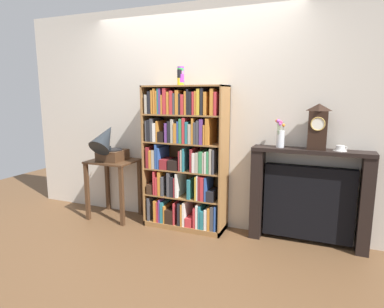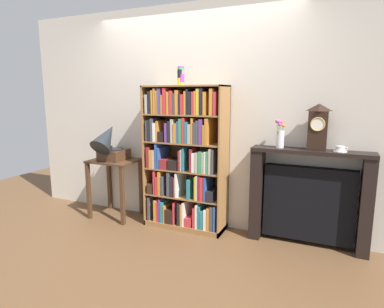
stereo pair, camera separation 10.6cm
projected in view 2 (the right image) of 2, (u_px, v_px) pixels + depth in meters
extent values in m
cube|color=brown|center=(182.00, 230.00, 3.90)|extent=(8.14, 6.40, 0.02)
cube|color=beige|center=(208.00, 118.00, 3.86)|extent=(5.14, 0.08, 2.60)
cube|color=olive|center=(150.00, 155.00, 4.02)|extent=(0.02, 0.36, 1.67)
cube|color=olive|center=(224.00, 162.00, 3.64)|extent=(0.02, 0.36, 1.67)
cube|color=brown|center=(191.00, 156.00, 3.99)|extent=(0.96, 0.01, 1.67)
cube|color=olive|center=(185.00, 86.00, 3.68)|extent=(0.96, 0.36, 0.02)
cube|color=olive|center=(186.00, 224.00, 3.98)|extent=(0.96, 0.36, 0.06)
cube|color=#424247|center=(154.00, 206.00, 4.08)|extent=(0.02, 0.27, 0.29)
cube|color=orange|center=(161.00, 208.00, 4.07)|extent=(0.04, 0.31, 0.26)
cube|color=#C63338|center=(162.00, 209.00, 4.03)|extent=(0.02, 0.24, 0.25)
cube|color=#663884|center=(165.00, 208.00, 4.04)|extent=(0.02, 0.31, 0.28)
cube|color=teal|center=(166.00, 210.00, 4.00)|extent=(0.04, 0.24, 0.25)
cube|color=orange|center=(169.00, 211.00, 4.00)|extent=(0.02, 0.27, 0.21)
cube|color=black|center=(173.00, 214.00, 3.97)|extent=(0.10, 0.24, 0.17)
cube|color=#C63338|center=(179.00, 210.00, 3.97)|extent=(0.02, 0.31, 0.26)
cube|color=black|center=(183.00, 211.00, 3.93)|extent=(0.03, 0.28, 0.27)
cube|color=orange|center=(186.00, 212.00, 3.93)|extent=(0.02, 0.31, 0.26)
cube|color=white|center=(188.00, 211.00, 3.91)|extent=(0.03, 0.28, 0.28)
cube|color=#C63338|center=(192.00, 219.00, 3.89)|extent=(0.08, 0.26, 0.11)
cube|color=#C63338|center=(198.00, 215.00, 3.85)|extent=(0.03, 0.28, 0.24)
cube|color=white|center=(201.00, 213.00, 3.85)|extent=(0.03, 0.30, 0.28)
cube|color=teal|center=(202.00, 215.00, 3.82)|extent=(0.02, 0.26, 0.27)
cube|color=teal|center=(206.00, 217.00, 3.83)|extent=(0.04, 0.30, 0.21)
cube|color=white|center=(208.00, 217.00, 3.79)|extent=(0.03, 0.25, 0.24)
cube|color=orange|center=(212.00, 216.00, 3.79)|extent=(0.03, 0.29, 0.26)
cube|color=#424247|center=(215.00, 216.00, 3.77)|extent=(0.04, 0.29, 0.28)
cube|color=#2D519E|center=(218.00, 216.00, 3.75)|extent=(0.02, 0.27, 0.29)
cube|color=olive|center=(185.00, 195.00, 3.91)|extent=(0.93, 0.34, 0.02)
cube|color=#382316|center=(154.00, 187.00, 4.02)|extent=(0.07, 0.25, 0.12)
cube|color=#C63338|center=(159.00, 181.00, 3.98)|extent=(0.02, 0.24, 0.28)
cube|color=#C63338|center=(161.00, 184.00, 3.98)|extent=(0.03, 0.26, 0.22)
cube|color=orange|center=(164.00, 182.00, 3.95)|extent=(0.03, 0.24, 0.28)
cube|color=#424247|center=(167.00, 184.00, 3.96)|extent=(0.03, 0.29, 0.23)
cube|color=#424247|center=(173.00, 183.00, 3.91)|extent=(0.04, 0.25, 0.29)
cube|color=black|center=(177.00, 184.00, 3.92)|extent=(0.04, 0.31, 0.24)
cube|color=maroon|center=(179.00, 185.00, 3.90)|extent=(0.02, 0.29, 0.23)
cube|color=white|center=(181.00, 183.00, 3.88)|extent=(0.02, 0.29, 0.28)
cube|color=teal|center=(193.00, 187.00, 3.83)|extent=(0.03, 0.30, 0.23)
cube|color=gold|center=(199.00, 186.00, 3.78)|extent=(0.02, 0.27, 0.27)
cube|color=white|center=(201.00, 185.00, 3.78)|extent=(0.02, 0.29, 0.29)
cube|color=maroon|center=(202.00, 187.00, 3.75)|extent=(0.03, 0.25, 0.28)
cube|color=#C63338|center=(206.00, 187.00, 3.76)|extent=(0.04, 0.29, 0.27)
cube|color=#2D519E|center=(209.00, 187.00, 3.73)|extent=(0.02, 0.27, 0.27)
cube|color=black|center=(212.00, 195.00, 3.70)|extent=(0.08, 0.21, 0.12)
cube|color=olive|center=(185.00, 169.00, 3.86)|extent=(0.93, 0.34, 0.02)
cube|color=maroon|center=(153.00, 156.00, 3.96)|extent=(0.04, 0.26, 0.25)
cube|color=orange|center=(155.00, 158.00, 3.94)|extent=(0.03, 0.24, 0.21)
cube|color=#B2A893|center=(159.00, 157.00, 3.95)|extent=(0.04, 0.30, 0.22)
cube|color=#2D519E|center=(162.00, 155.00, 3.94)|extent=(0.02, 0.31, 0.29)
cube|color=#2D519E|center=(163.00, 157.00, 3.92)|extent=(0.02, 0.29, 0.25)
cube|color=maroon|center=(167.00, 163.00, 3.87)|extent=(0.09, 0.20, 0.12)
cube|color=black|center=(177.00, 164.00, 3.84)|extent=(0.12, 0.25, 0.12)
cube|color=maroon|center=(184.00, 159.00, 3.82)|extent=(0.02, 0.30, 0.23)
cube|color=#B2A893|center=(185.00, 159.00, 3.78)|extent=(0.02, 0.24, 0.24)
cube|color=teal|center=(187.00, 158.00, 3.78)|extent=(0.02, 0.27, 0.26)
cube|color=maroon|center=(195.00, 159.00, 3.74)|extent=(0.02, 0.26, 0.26)
cube|color=white|center=(197.00, 161.00, 3.73)|extent=(0.03, 0.24, 0.22)
cube|color=#B2A893|center=(200.00, 161.00, 3.71)|extent=(0.03, 0.24, 0.22)
cube|color=#388E56|center=(205.00, 160.00, 3.72)|extent=(0.04, 0.30, 0.24)
cube|color=#B2A893|center=(206.00, 162.00, 3.68)|extent=(0.02, 0.25, 0.23)
cube|color=white|center=(209.00, 161.00, 3.68)|extent=(0.02, 0.28, 0.24)
cube|color=#388E56|center=(211.00, 161.00, 3.66)|extent=(0.02, 0.24, 0.25)
cube|color=#B2A893|center=(213.00, 160.00, 3.64)|extent=(0.03, 0.25, 0.28)
cube|color=#424247|center=(216.00, 161.00, 3.64)|extent=(0.02, 0.27, 0.27)
cube|color=olive|center=(185.00, 142.00, 3.80)|extent=(0.93, 0.34, 0.02)
cube|color=#424247|center=(152.00, 130.00, 3.93)|extent=(0.02, 0.30, 0.24)
cube|color=black|center=(154.00, 130.00, 3.90)|extent=(0.03, 0.26, 0.25)
cube|color=#424247|center=(157.00, 129.00, 3.90)|extent=(0.03, 0.30, 0.26)
cube|color=white|center=(160.00, 131.00, 3.88)|extent=(0.04, 0.28, 0.21)
cube|color=orange|center=(162.00, 131.00, 3.85)|extent=(0.02, 0.25, 0.24)
cube|color=black|center=(165.00, 136.00, 3.84)|extent=(0.07, 0.24, 0.12)
cube|color=#663884|center=(170.00, 132.00, 3.80)|extent=(0.03, 0.24, 0.22)
cube|color=black|center=(174.00, 131.00, 3.80)|extent=(0.03, 0.27, 0.24)
cube|color=#B2A893|center=(176.00, 130.00, 3.77)|extent=(0.03, 0.24, 0.26)
cube|color=orange|center=(179.00, 132.00, 3.75)|extent=(0.04, 0.24, 0.22)
cube|color=#2D519E|center=(183.00, 131.00, 3.76)|extent=(0.02, 0.29, 0.24)
cube|color=#388E56|center=(185.00, 130.00, 3.74)|extent=(0.03, 0.27, 0.27)
cube|color=#C63338|center=(188.00, 130.00, 3.74)|extent=(0.03, 0.30, 0.28)
cube|color=teal|center=(190.00, 132.00, 3.71)|extent=(0.03, 0.27, 0.24)
cube|color=#B2A893|center=(193.00, 133.00, 3.69)|extent=(0.03, 0.25, 0.22)
cube|color=orange|center=(196.00, 130.00, 3.68)|extent=(0.02, 0.26, 0.28)
cube|color=#424247|center=(199.00, 132.00, 3.67)|extent=(0.03, 0.27, 0.24)
cube|color=#424247|center=(201.00, 132.00, 3.65)|extent=(0.03, 0.26, 0.26)
cube|color=#663884|center=(205.00, 131.00, 3.65)|extent=(0.04, 0.30, 0.28)
cube|color=orange|center=(208.00, 134.00, 3.65)|extent=(0.02, 0.31, 0.22)
cube|color=orange|center=(211.00, 131.00, 3.62)|extent=(0.04, 0.30, 0.28)
cube|color=olive|center=(185.00, 115.00, 3.74)|extent=(0.93, 0.34, 0.02)
cube|color=#B2A893|center=(151.00, 104.00, 3.85)|extent=(0.03, 0.26, 0.22)
cube|color=black|center=(154.00, 102.00, 3.82)|extent=(0.04, 0.24, 0.25)
cube|color=orange|center=(158.00, 102.00, 3.84)|extent=(0.02, 0.30, 0.26)
cube|color=orange|center=(160.00, 101.00, 3.83)|extent=(0.02, 0.31, 0.28)
cube|color=orange|center=(162.00, 102.00, 3.81)|extent=(0.02, 0.29, 0.26)
cube|color=teal|center=(164.00, 101.00, 3.81)|extent=(0.02, 0.31, 0.28)
cube|color=#663884|center=(165.00, 101.00, 3.79)|extent=(0.02, 0.28, 0.28)
cube|color=orange|center=(167.00, 104.00, 3.77)|extent=(0.02, 0.26, 0.21)
cube|color=#C63338|center=(169.00, 101.00, 3.75)|extent=(0.04, 0.25, 0.29)
cube|color=orange|center=(173.00, 103.00, 3.76)|extent=(0.03, 0.30, 0.25)
cube|color=#C63338|center=(177.00, 102.00, 3.74)|extent=(0.04, 0.30, 0.26)
cube|color=#424247|center=(178.00, 104.00, 3.71)|extent=(0.02, 0.26, 0.23)
cube|color=orange|center=(181.00, 102.00, 3.70)|extent=(0.04, 0.27, 0.26)
cube|color=black|center=(184.00, 104.00, 3.68)|extent=(0.02, 0.25, 0.23)
cube|color=#C63338|center=(186.00, 104.00, 3.67)|extent=(0.04, 0.25, 0.22)
cube|color=orange|center=(189.00, 103.00, 3.64)|extent=(0.02, 0.24, 0.25)
cube|color=black|center=(192.00, 102.00, 3.65)|extent=(0.02, 0.27, 0.28)
cube|color=black|center=(194.00, 103.00, 3.65)|extent=(0.03, 0.29, 0.25)
cube|color=#C63338|center=(197.00, 103.00, 3.62)|extent=(0.02, 0.25, 0.25)
cube|color=orange|center=(199.00, 103.00, 3.62)|extent=(0.02, 0.28, 0.25)
cube|color=gold|center=(203.00, 102.00, 3.61)|extent=(0.03, 0.31, 0.28)
cube|color=black|center=(205.00, 102.00, 3.58)|extent=(0.03, 0.26, 0.28)
cube|color=orange|center=(208.00, 103.00, 3.57)|extent=(0.03, 0.27, 0.25)
cube|color=orange|center=(215.00, 102.00, 3.54)|extent=(0.04, 0.28, 0.28)
cube|color=#C63338|center=(219.00, 103.00, 3.53)|extent=(0.03, 0.28, 0.25)
cylinder|color=yellow|center=(181.00, 81.00, 3.70)|extent=(0.08, 0.08, 0.09)
cylinder|color=green|center=(181.00, 80.00, 3.70)|extent=(0.08, 0.08, 0.09)
cylinder|color=purple|center=(181.00, 78.00, 3.70)|extent=(0.08, 0.08, 0.09)
cylinder|color=#28B2B7|center=(181.00, 77.00, 3.69)|extent=(0.08, 0.08, 0.09)
cylinder|color=pink|center=(181.00, 75.00, 3.69)|extent=(0.08, 0.08, 0.09)
cylinder|color=black|center=(181.00, 74.00, 3.69)|extent=(0.08, 0.08, 0.09)
cylinder|color=green|center=(181.00, 72.00, 3.69)|extent=(0.08, 0.08, 0.09)
cylinder|color=purple|center=(181.00, 71.00, 3.68)|extent=(0.08, 0.08, 0.09)
cube|color=#472D1C|center=(114.00, 161.00, 4.18)|extent=(0.58, 0.48, 0.02)
cube|color=#472D1C|center=(89.00, 191.00, 4.17)|extent=(0.04, 0.04, 0.73)
cube|color=#472D1C|center=(122.00, 196.00, 3.96)|extent=(0.04, 0.04, 0.73)
cube|color=#472D1C|center=(109.00, 183.00, 4.54)|extent=(0.04, 0.04, 0.73)
cube|color=#472D1C|center=(141.00, 187.00, 4.33)|extent=(0.04, 0.04, 0.73)
cube|color=#472D1C|center=(114.00, 155.00, 4.17)|extent=(0.30, 0.32, 0.13)
cylinder|color=black|center=(114.00, 149.00, 4.16)|extent=(0.25, 0.25, 0.01)
cylinder|color=#1E2328|center=(111.00, 148.00, 4.11)|extent=(0.03, 0.03, 0.06)
cone|color=#1E2328|center=(106.00, 137.00, 4.01)|extent=(0.26, 0.44, 0.43)
cube|color=black|center=(311.00, 152.00, 3.31)|extent=(1.19, 0.23, 0.04)
cube|color=black|center=(257.00, 194.00, 3.61)|extent=(0.12, 0.21, 0.98)
cube|color=black|center=(366.00, 208.00, 3.18)|extent=(0.12, 0.21, 0.98)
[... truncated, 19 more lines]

